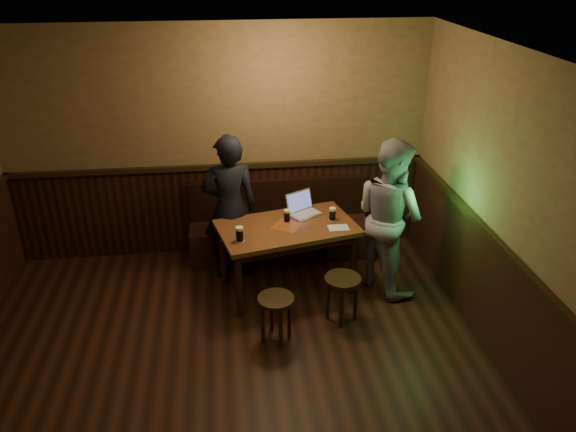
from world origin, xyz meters
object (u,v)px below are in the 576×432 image
Objects in this scene: pub_table at (287,234)px; person_suit at (230,208)px; bench at (280,232)px; pint_right at (332,214)px; laptop at (303,208)px; pint_left at (240,234)px; stool_left at (276,306)px; pint_mid at (287,216)px; stool_right at (342,286)px; person_grey at (389,216)px.

person_suit is at bearing 134.88° from pub_table.
bench is 1.03m from pint_right.
pub_table is 3.69× the size of laptop.
bench and pint_left have the same top height.
bench is at bearing 126.36° from pint_right.
pint_mid is (0.23, 1.01, 0.47)m from stool_left.
pint_left is at bearing -173.10° from laptop.
bench is 1.53m from stool_right.
pint_right is (0.51, 0.08, 0.18)m from pub_table.
pint_mid is (0.54, 0.39, -0.01)m from pint_left.
pint_mid is at bearing 77.14° from stool_left.
pint_mid is (0.01, 0.10, 0.18)m from pub_table.
pint_right is at bearing 48.46° from person_grey.
person_suit reaches higher than pint_right.
pint_right reaches higher than stool_left.
pint_mid is at bearing 177.33° from pint_right.
person_suit is (-0.08, 0.66, -0.01)m from pint_left.
pub_table is at bearing -90.00° from bench.
person_suit is 0.98× the size of person_grey.
pint_left is at bearing -160.74° from pint_right.
pint_right is (0.50, -0.02, 0.00)m from pint_mid.
person_suit is (-0.60, 0.38, 0.18)m from pub_table.
pint_mid is 0.33× the size of laptop.
stool_left is 3.38× the size of pint_mid.
pub_table is 0.87m from stool_right.
stool_right is 1.01m from pint_mid.
pint_left is 1.65m from person_grey.
pint_left is (-0.52, -1.06, 0.56)m from bench.
pint_mid is at bearing 35.77° from pint_left.
pint_right is 0.09× the size of person_suit.
person_grey reaches higher than pint_left.
pint_right is at bearing 88.04° from stool_right.
stool_right is 0.29× the size of person_suit.
person_suit reaches higher than stool_left.
pint_left is 0.09× the size of person_suit.
pint_right is (1.04, 0.36, -0.01)m from pint_left.
pub_table is at bearing 59.00° from person_grey.
stool_right is at bearing -91.96° from pint_right.
laptop is at bearing 39.82° from pub_table.
bench is at bearing 82.93° from laptop.
bench reaches higher than pint_mid.
laptop is at bearing 145.21° from pint_right.
pint_left is (-0.52, -0.29, 0.19)m from pub_table.
person_grey is at bearing 7.19° from pint_left.
laptop reaches higher than stool_left.
person_grey reaches higher than laptop.
stool_right is 3.52× the size of pint_mid.
bench is at bearing 63.67° from pint_left.
pint_right reaches higher than stool_right.
pint_left is at bearing 159.22° from stool_right.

